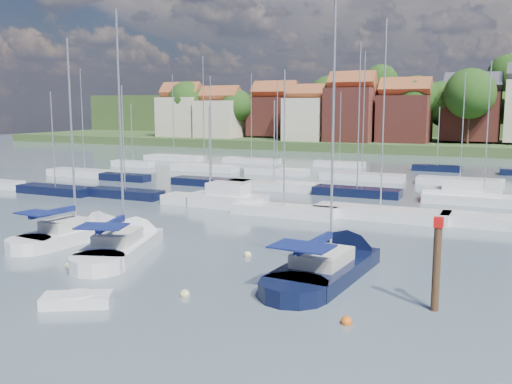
% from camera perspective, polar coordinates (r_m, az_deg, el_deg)
% --- Properties ---
extents(ground, '(260.00, 260.00, 0.00)m').
position_cam_1_polar(ground, '(67.78, 9.09, 0.85)').
color(ground, '#4F626B').
rests_on(ground, ground).
extents(sailboat_left, '(3.90, 10.91, 14.55)m').
position_cam_1_polar(sailboat_left, '(41.36, -16.78, -3.88)').
color(sailboat_left, silver).
rests_on(sailboat_left, ground).
extents(sailboat_centre, '(6.53, 12.16, 15.98)m').
position_cam_1_polar(sailboat_centre, '(37.58, -12.54, -4.97)').
color(sailboat_centre, silver).
rests_on(sailboat_centre, ground).
extents(sailboat_navy, '(4.35, 13.07, 17.74)m').
position_cam_1_polar(sailboat_navy, '(32.53, 8.19, -6.98)').
color(sailboat_navy, black).
rests_on(sailboat_navy, ground).
extents(tender, '(3.40, 2.80, 0.67)m').
position_cam_1_polar(tender, '(27.74, -17.49, -10.27)').
color(tender, silver).
rests_on(tender, ground).
extents(timber_piling, '(0.40, 0.40, 6.50)m').
position_cam_1_polar(timber_piling, '(26.82, 17.52, -8.86)').
color(timber_piling, '#4C331E').
rests_on(timber_piling, ground).
extents(buoy_c, '(0.42, 0.42, 0.42)m').
position_cam_1_polar(buoy_c, '(34.06, -18.23, -7.23)').
color(buoy_c, beige).
rests_on(buoy_c, ground).
extents(buoy_d, '(0.49, 0.49, 0.49)m').
position_cam_1_polar(buoy_d, '(27.98, -7.12, -10.32)').
color(buoy_d, beige).
rests_on(buoy_d, ground).
extents(buoy_e, '(0.47, 0.47, 0.47)m').
position_cam_1_polar(buoy_e, '(34.72, -0.84, -6.49)').
color(buoy_e, beige).
rests_on(buoy_e, ground).
extents(buoy_f, '(0.49, 0.49, 0.49)m').
position_cam_1_polar(buoy_f, '(24.80, 9.04, -12.90)').
color(buoy_f, '#D85914').
rests_on(buoy_f, ground).
extents(buoy_g, '(0.53, 0.53, 0.53)m').
position_cam_1_polar(buoy_g, '(43.09, -18.15, -3.93)').
color(buoy_g, beige).
rests_on(buoy_g, ground).
extents(marina_field, '(79.62, 41.41, 15.93)m').
position_cam_1_polar(marina_field, '(62.59, 9.57, 0.60)').
color(marina_field, silver).
rests_on(marina_field, ground).
extents(far_shore_town, '(212.46, 90.00, 22.27)m').
position_cam_1_polar(far_shore_town, '(158.22, 19.17, 6.56)').
color(far_shore_town, '#43592C').
rests_on(far_shore_town, ground).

